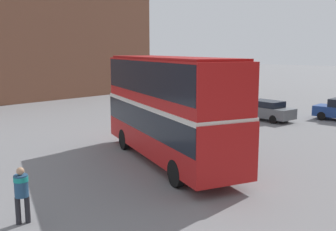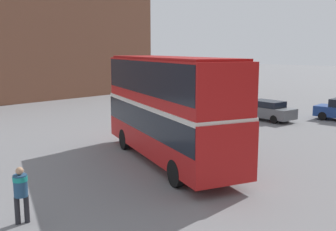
{
  "view_description": "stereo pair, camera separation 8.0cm",
  "coord_description": "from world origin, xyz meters",
  "px_view_note": "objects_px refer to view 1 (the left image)",
  "views": [
    {
      "loc": [
        13.21,
        -13.82,
        5.25
      ],
      "look_at": [
        0.91,
        -0.55,
        2.22
      ],
      "focal_mm": 42.0,
      "sensor_mm": 36.0,
      "label": 1
    },
    {
      "loc": [
        13.27,
        -13.76,
        5.25
      ],
      "look_at": [
        0.91,
        -0.55,
        2.22
      ],
      "focal_mm": 42.0,
      "sensor_mm": 36.0,
      "label": 2
    }
  ],
  "objects_px": {
    "double_decker_bus": "(168,103)",
    "parked_car_kerb_near": "(265,110)",
    "parked_car_side_street": "(179,103)",
    "pedestrian_foreground": "(21,189)"
  },
  "relations": [
    {
      "from": "double_decker_bus",
      "to": "parked_car_side_street",
      "type": "xyz_separation_m",
      "value": [
        -9.92,
        12.09,
        -2.08
      ]
    },
    {
      "from": "parked_car_kerb_near",
      "to": "parked_car_side_street",
      "type": "relative_size",
      "value": 1.13
    },
    {
      "from": "parked_car_kerb_near",
      "to": "parked_car_side_street",
      "type": "height_order",
      "value": "parked_car_kerb_near"
    },
    {
      "from": "double_decker_bus",
      "to": "parked_car_kerb_near",
      "type": "height_order",
      "value": "double_decker_bus"
    },
    {
      "from": "double_decker_bus",
      "to": "parked_car_kerb_near",
      "type": "bearing_deg",
      "value": 122.73
    },
    {
      "from": "double_decker_bus",
      "to": "pedestrian_foreground",
      "type": "relative_size",
      "value": 5.93
    },
    {
      "from": "parked_car_kerb_near",
      "to": "parked_car_side_street",
      "type": "bearing_deg",
      "value": 17.36
    },
    {
      "from": "double_decker_bus",
      "to": "parked_car_side_street",
      "type": "distance_m",
      "value": 15.78
    },
    {
      "from": "parked_car_kerb_near",
      "to": "pedestrian_foreground",
      "type": "bearing_deg",
      "value": 108.11
    },
    {
      "from": "pedestrian_foreground",
      "to": "parked_car_kerb_near",
      "type": "relative_size",
      "value": 0.37
    }
  ]
}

